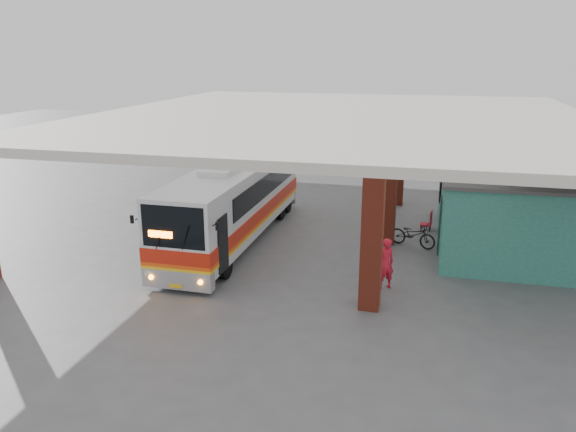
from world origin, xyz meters
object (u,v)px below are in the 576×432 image
at_px(motorcycle, 413,234).
at_px(pedestrian, 385,263).
at_px(red_chair, 429,221).
at_px(coach_bus, 235,201).

distance_m(motorcycle, pedestrian, 4.36).
distance_m(motorcycle, red_chair, 2.31).
bearing_deg(motorcycle, pedestrian, -167.98).
relative_size(motorcycle, pedestrian, 1.10).
relative_size(motorcycle, red_chair, 2.16).
relative_size(coach_bus, motorcycle, 6.03).
bearing_deg(motorcycle, coach_bus, 119.56).
height_order(coach_bus, red_chair, coach_bus).
xyz_separation_m(motorcycle, red_chair, (0.57, 2.24, -0.09)).
relative_size(coach_bus, red_chair, 12.99).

